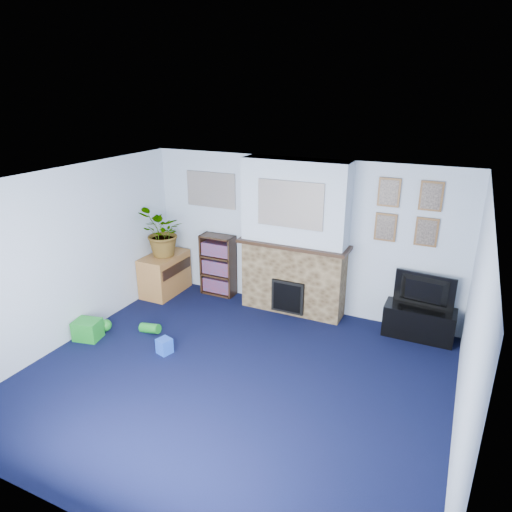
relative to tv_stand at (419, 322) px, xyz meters
The scene contains 26 objects.
floor 2.81m from the tv_stand, 133.45° to the right, with size 5.00×4.50×0.01m, color black.
ceiling 3.54m from the tv_stand, 133.45° to the right, with size 5.00×4.50×0.01m, color white.
wall_back 2.17m from the tv_stand, behind, with size 5.00×0.04×2.40m, color silver.
wall_front 4.79m from the tv_stand, 114.19° to the right, with size 5.00×0.04×2.40m, color silver.
wall_left 4.96m from the tv_stand, 155.35° to the right, with size 0.04×4.50×2.40m, color silver.
wall_right 2.32m from the tv_stand, 74.13° to the right, with size 0.04×4.50×2.40m, color silver.
chimney_breast 2.15m from the tv_stand, behind, with size 1.72×0.50×2.40m.
collage_main 2.48m from the tv_stand, behind, with size 1.00×0.03×0.68m, color gray.
collage_left 3.81m from the tv_stand, behind, with size 0.90×0.03×0.58m, color gray.
portrait_tl 1.89m from the tv_stand, 162.20° to the left, with size 0.30×0.03×0.40m, color brown.
portrait_tr 1.79m from the tv_stand, 110.04° to the left, with size 0.30×0.03×0.40m, color brown.
portrait_bl 1.43m from the tv_stand, 162.20° to the left, with size 0.30×0.03×0.40m, color brown.
portrait_br 1.29m from the tv_stand, 110.04° to the left, with size 0.30×0.03×0.40m, color brown.
tv_stand is the anchor object (origin of this frame).
television 0.47m from the tv_stand, 90.00° to the left, with size 0.83×0.11×0.48m, color black.
bookshelf 3.31m from the tv_stand, behind, with size 0.58×0.28×1.05m.
sideboard 4.17m from the tv_stand, behind, with size 0.49×0.89×0.69m, color #A76D35.
potted_plant 4.22m from the tv_stand, behind, with size 0.74×0.65×0.83m, color #26661E.
mantel_clock 2.28m from the tv_stand, behind, with size 0.09×0.06×0.13m, color gold.
mantel_candle 1.95m from the tv_stand, behind, with size 0.05×0.05×0.16m, color #B2BFC6.
mantel_teddy 2.65m from the tv_stand, behind, with size 0.14×0.14×0.14m, color gray.
mantel_can 1.53m from the tv_stand, behind, with size 0.06×0.06×0.13m, color blue.
green_crate 4.70m from the tv_stand, 154.04° to the right, with size 0.35×0.28×0.28m, color #198C26.
toy_ball 4.52m from the tv_stand, 156.83° to the right, with size 0.18×0.18×0.18m, color #198C26.
toy_block 3.57m from the tv_stand, 147.72° to the right, with size 0.17×0.17×0.21m, color blue.
toy_tube 3.86m from the tv_stand, 156.36° to the right, with size 0.14×0.14×0.31m, color #198C26.
Camera 1 is at (2.28, -4.16, 3.34)m, focal length 32.00 mm.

